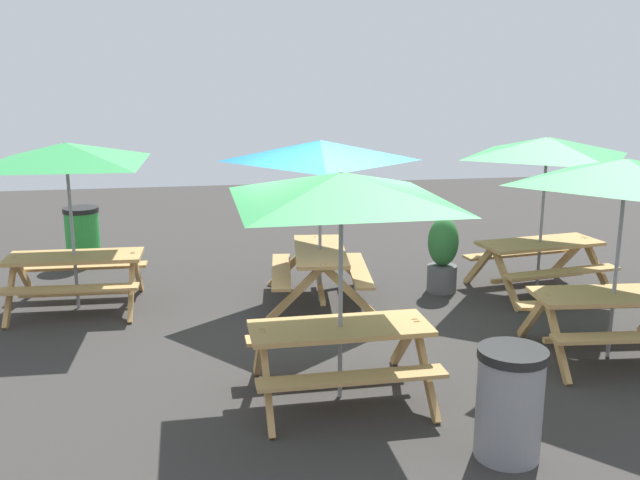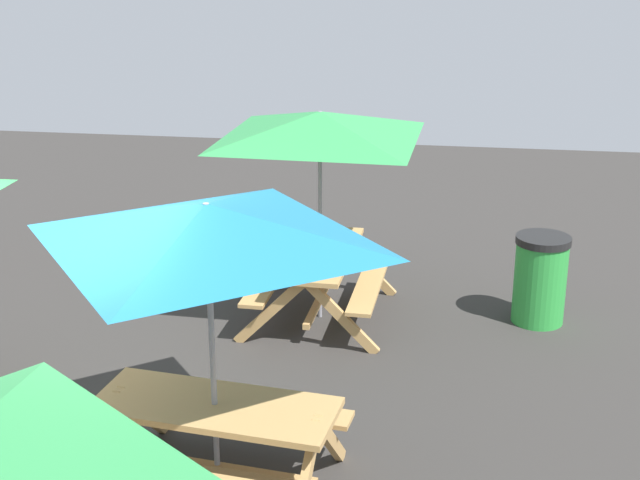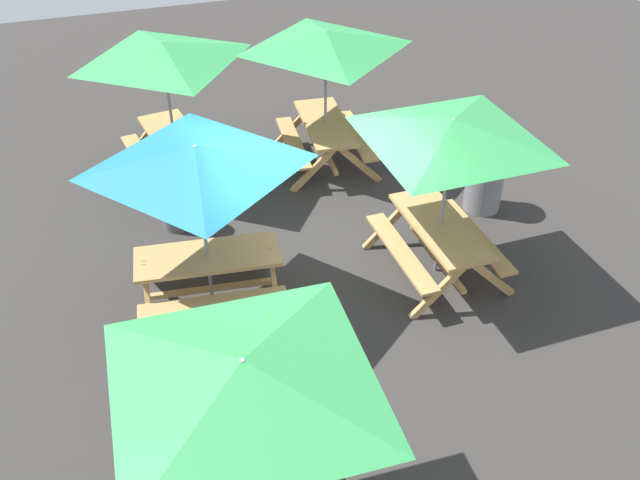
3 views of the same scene
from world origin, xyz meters
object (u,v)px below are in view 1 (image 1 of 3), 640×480
trash_bin_green (83,236)px  picnic_table_1 (625,187)px  picnic_table_2 (320,163)px  picnic_table_4 (341,205)px  potted_plant_0 (443,254)px  picnic_table_3 (546,159)px  trash_bin_gray (509,403)px  picnic_table_0 (67,166)px

trash_bin_green → picnic_table_1: bearing=141.6°
picnic_table_1 → picnic_table_2: same height
picnic_table_4 → potted_plant_0: bearing=-125.3°
picnic_table_3 → trash_bin_green: bearing=-30.0°
picnic_table_1 → trash_bin_gray: picnic_table_1 is taller
picnic_table_2 → potted_plant_0: picnic_table_2 is taller
picnic_table_0 → trash_bin_green: 2.81m
picnic_table_2 → trash_bin_green: size_ratio=2.38×
picnic_table_1 → trash_bin_green: picnic_table_1 is taller
trash_bin_gray → potted_plant_0: 4.65m
trash_bin_green → potted_plant_0: size_ratio=0.87×
trash_bin_green → picnic_table_4: bearing=120.1°
picnic_table_2 → picnic_table_3: (-3.27, 0.11, 0.00)m
potted_plant_0 → trash_bin_green: bearing=-24.4°
picnic_table_0 → potted_plant_0: 5.42m
picnic_table_2 → trash_bin_green: 4.71m
trash_bin_green → picnic_table_2: bearing=143.9°
picnic_table_2 → trash_bin_gray: (-0.86, 4.40, -1.49)m
picnic_table_2 → potted_plant_0: (-1.87, -0.14, -1.42)m
picnic_table_4 → potted_plant_0: size_ratio=2.50×
picnic_table_1 → picnic_table_3: same height
picnic_table_0 → picnic_table_2: same height
picnic_table_3 → potted_plant_0: picnic_table_3 is taller
trash_bin_green → trash_bin_gray: (-4.48, 7.03, 0.00)m
picnic_table_4 → trash_bin_gray: size_ratio=2.89×
picnic_table_0 → picnic_table_4: size_ratio=1.00×
picnic_table_0 → trash_bin_gray: size_ratio=2.88×
trash_bin_green → potted_plant_0: 6.02m
picnic_table_1 → picnic_table_3: 2.47m
picnic_table_1 → picnic_table_3: (-0.33, -2.45, 0.00)m
picnic_table_4 → potted_plant_0: (-2.19, -3.19, -1.42)m
picnic_table_0 → potted_plant_0: (-5.24, 0.12, -1.42)m
trash_bin_gray → potted_plant_0: size_ratio=0.87×
picnic_table_1 → trash_bin_green: bearing=-33.0°
picnic_table_2 → picnic_table_4: bearing=0.7°
picnic_table_2 → picnic_table_4: same height
picnic_table_0 → trash_bin_green: bearing=-82.1°
picnic_table_0 → picnic_table_3: size_ratio=1.21×
picnic_table_2 → picnic_table_4: size_ratio=0.83×
picnic_table_3 → trash_bin_green: 7.56m
picnic_table_0 → trash_bin_gray: (-4.23, 4.66, -1.49)m
picnic_table_1 → picnic_table_4: size_ratio=0.83×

